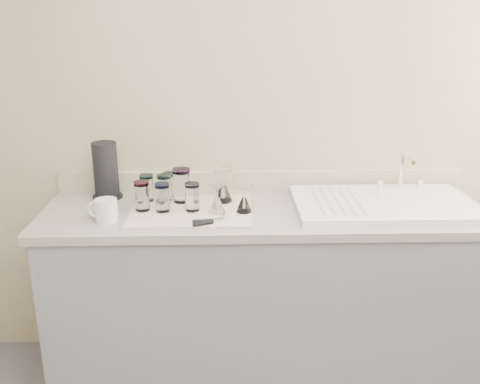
{
  "coord_description": "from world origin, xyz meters",
  "views": [
    {
      "loc": [
        -0.18,
        -1.13,
        1.76
      ],
      "look_at": [
        -0.12,
        1.15,
        1.0
      ],
      "focal_mm": 40.0,
      "sensor_mm": 36.0,
      "label": 1
    }
  ],
  "objects_px": {
    "tumbler_teal": "(147,188)",
    "white_mug": "(106,210)",
    "tumbler_cyan": "(164,188)",
    "goblet_back_left": "(223,191)",
    "tumbler_extra": "(170,184)",
    "paper_towel_roll": "(106,171)",
    "goblet_front_left": "(217,203)",
    "tumbler_purple": "(182,185)",
    "tumbler_lavender": "(192,197)",
    "goblet_front_right": "(244,203)",
    "tumbler_magenta": "(142,196)",
    "tumbler_blue": "(162,197)",
    "can_opener": "(209,222)",
    "sink_unit": "(383,204)"
  },
  "relations": [
    {
      "from": "tumbler_teal",
      "to": "paper_towel_roll",
      "type": "distance_m",
      "value": 0.23
    },
    {
      "from": "tumbler_cyan",
      "to": "goblet_back_left",
      "type": "height_order",
      "value": "goblet_back_left"
    },
    {
      "from": "sink_unit",
      "to": "paper_towel_roll",
      "type": "height_order",
      "value": "paper_towel_roll"
    },
    {
      "from": "tumbler_purple",
      "to": "tumbler_lavender",
      "type": "distance_m",
      "value": 0.14
    },
    {
      "from": "tumbler_cyan",
      "to": "goblet_front_right",
      "type": "xyz_separation_m",
      "value": [
        0.37,
        -0.16,
        -0.02
      ]
    },
    {
      "from": "tumbler_cyan",
      "to": "goblet_front_left",
      "type": "bearing_deg",
      "value": -32.36
    },
    {
      "from": "goblet_back_left",
      "to": "goblet_front_left",
      "type": "height_order",
      "value": "goblet_back_left"
    },
    {
      "from": "tumbler_magenta",
      "to": "paper_towel_roll",
      "type": "bearing_deg",
      "value": 134.22
    },
    {
      "from": "tumbler_magenta",
      "to": "goblet_front_right",
      "type": "xyz_separation_m",
      "value": [
        0.46,
        -0.03,
        -0.03
      ]
    },
    {
      "from": "can_opener",
      "to": "tumbler_extra",
      "type": "bearing_deg",
      "value": 119.18
    },
    {
      "from": "tumbler_purple",
      "to": "white_mug",
      "type": "bearing_deg",
      "value": -144.54
    },
    {
      "from": "tumbler_cyan",
      "to": "white_mug",
      "type": "distance_m",
      "value": 0.33
    },
    {
      "from": "goblet_front_left",
      "to": "can_opener",
      "type": "relative_size",
      "value": 0.9
    },
    {
      "from": "can_opener",
      "to": "tumbler_cyan",
      "type": "bearing_deg",
      "value": 126.64
    },
    {
      "from": "can_opener",
      "to": "white_mug",
      "type": "bearing_deg",
      "value": 172.09
    },
    {
      "from": "white_mug",
      "to": "goblet_front_right",
      "type": "bearing_deg",
      "value": 7.39
    },
    {
      "from": "sink_unit",
      "to": "tumbler_extra",
      "type": "distance_m",
      "value": 1.02
    },
    {
      "from": "tumbler_teal",
      "to": "tumbler_blue",
      "type": "height_order",
      "value": "tumbler_blue"
    },
    {
      "from": "tumbler_purple",
      "to": "tumbler_extra",
      "type": "relative_size",
      "value": 1.33
    },
    {
      "from": "tumbler_cyan",
      "to": "goblet_back_left",
      "type": "xyz_separation_m",
      "value": [
        0.28,
        -0.01,
        -0.01
      ]
    },
    {
      "from": "goblet_back_left",
      "to": "tumbler_purple",
      "type": "bearing_deg",
      "value": -179.61
    },
    {
      "from": "tumbler_extra",
      "to": "sink_unit",
      "type": "bearing_deg",
      "value": -9.11
    },
    {
      "from": "tumbler_magenta",
      "to": "tumbler_teal",
      "type": "bearing_deg",
      "value": 88.6
    },
    {
      "from": "tumbler_lavender",
      "to": "can_opener",
      "type": "xyz_separation_m",
      "value": [
        0.08,
        -0.16,
        -0.06
      ]
    },
    {
      "from": "goblet_back_left",
      "to": "goblet_front_right",
      "type": "height_order",
      "value": "goblet_back_left"
    },
    {
      "from": "white_mug",
      "to": "goblet_back_left",
      "type": "bearing_deg",
      "value": 23.75
    },
    {
      "from": "tumbler_extra",
      "to": "goblet_back_left",
      "type": "relative_size",
      "value": 0.78
    },
    {
      "from": "tumbler_blue",
      "to": "can_opener",
      "type": "relative_size",
      "value": 0.9
    },
    {
      "from": "tumbler_purple",
      "to": "goblet_back_left",
      "type": "xyz_separation_m",
      "value": [
        0.2,
        0.0,
        -0.03
      ]
    },
    {
      "from": "tumbler_lavender",
      "to": "paper_towel_roll",
      "type": "xyz_separation_m",
      "value": [
        -0.43,
        0.22,
        0.06
      ]
    },
    {
      "from": "tumbler_cyan",
      "to": "goblet_back_left",
      "type": "relative_size",
      "value": 0.83
    },
    {
      "from": "sink_unit",
      "to": "can_opener",
      "type": "bearing_deg",
      "value": -165.97
    },
    {
      "from": "tumbler_extra",
      "to": "can_opener",
      "type": "bearing_deg",
      "value": -60.82
    },
    {
      "from": "tumbler_lavender",
      "to": "can_opener",
      "type": "bearing_deg",
      "value": -63.86
    },
    {
      "from": "tumbler_extra",
      "to": "paper_towel_roll",
      "type": "distance_m",
      "value": 0.32
    },
    {
      "from": "goblet_front_right",
      "to": "goblet_front_left",
      "type": "bearing_deg",
      "value": -177.77
    },
    {
      "from": "tumbler_magenta",
      "to": "tumbler_blue",
      "type": "xyz_separation_m",
      "value": [
        0.09,
        -0.02,
        -0.0
      ]
    },
    {
      "from": "tumbler_purple",
      "to": "tumbler_cyan",
      "type": "bearing_deg",
      "value": 173.18
    },
    {
      "from": "tumbler_cyan",
      "to": "tumbler_lavender",
      "type": "height_order",
      "value": "same"
    },
    {
      "from": "tumbler_teal",
      "to": "white_mug",
      "type": "distance_m",
      "value": 0.29
    },
    {
      "from": "tumbler_teal",
      "to": "goblet_front_left",
      "type": "xyz_separation_m",
      "value": [
        0.34,
        -0.17,
        -0.02
      ]
    },
    {
      "from": "tumbler_magenta",
      "to": "tumbler_extra",
      "type": "height_order",
      "value": "tumbler_magenta"
    },
    {
      "from": "tumbler_extra",
      "to": "white_mug",
      "type": "height_order",
      "value": "tumbler_extra"
    },
    {
      "from": "tumbler_cyan",
      "to": "goblet_front_right",
      "type": "height_order",
      "value": "tumbler_cyan"
    },
    {
      "from": "sink_unit",
      "to": "goblet_front_left",
      "type": "relative_size",
      "value": 6.14
    },
    {
      "from": "tumbler_cyan",
      "to": "tumbler_lavender",
      "type": "distance_m",
      "value": 0.19
    },
    {
      "from": "goblet_front_left",
      "to": "white_mug",
      "type": "distance_m",
      "value": 0.49
    },
    {
      "from": "goblet_front_right",
      "to": "sink_unit",
      "type": "bearing_deg",
      "value": 5.26
    },
    {
      "from": "tumbler_lavender",
      "to": "goblet_front_right",
      "type": "distance_m",
      "value": 0.24
    },
    {
      "from": "goblet_back_left",
      "to": "paper_towel_roll",
      "type": "height_order",
      "value": "paper_towel_roll"
    }
  ]
}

